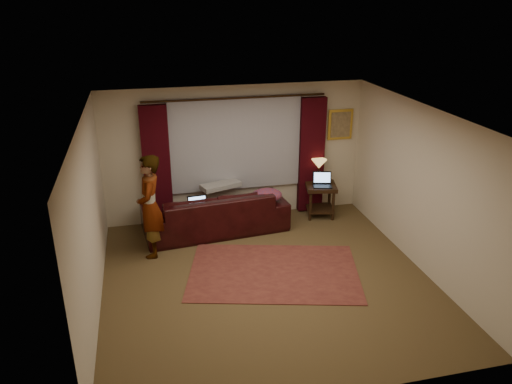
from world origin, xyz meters
TOP-DOWN VIEW (x-y plane):
  - floor at (0.00, 0.00)m, footprint 5.00×5.00m
  - ceiling at (0.00, 0.00)m, footprint 5.00×5.00m
  - wall_back at (0.00, 2.50)m, footprint 5.00×0.02m
  - wall_front at (0.00, -2.50)m, footprint 5.00×0.02m
  - wall_left at (-2.50, 0.00)m, footprint 0.02×5.00m
  - wall_right at (2.50, 0.00)m, footprint 0.02×5.00m
  - sheer_curtain at (0.00, 2.44)m, footprint 2.50×0.05m
  - drape_left at (-1.50, 2.39)m, footprint 0.50×0.14m
  - drape_right at (1.50, 2.39)m, footprint 0.50×0.14m
  - curtain_rod at (0.00, 2.39)m, footprint 0.04×0.04m
  - picture_frame at (2.10, 2.47)m, footprint 0.50×0.04m
  - sofa at (-0.51, 1.92)m, footprint 2.73×1.40m
  - throw_blanket at (-0.35, 2.22)m, footprint 0.81×0.53m
  - clothing_pile at (0.44, 1.80)m, footprint 0.59×0.46m
  - laptop_sofa at (-0.84, 1.64)m, footprint 0.37×0.40m
  - area_rug at (0.16, 0.20)m, footprint 3.05×2.41m
  - end_table at (1.62, 2.09)m, footprint 0.68×0.68m
  - tiffany_lamp at (1.60, 2.21)m, footprint 0.41×0.41m
  - laptop_table at (1.61, 1.99)m, footprint 0.44×0.47m
  - person at (-1.69, 1.26)m, footprint 0.57×0.57m

SIDE VIEW (x-z plane):
  - floor at x=0.00m, z-range -0.01..0.00m
  - area_rug at x=0.16m, z-range 0.00..0.01m
  - end_table at x=1.62m, z-range 0.00..0.67m
  - sofa at x=-0.51m, z-range 0.00..1.06m
  - clothing_pile at x=0.44m, z-range 0.53..0.78m
  - laptop_sofa at x=-0.84m, z-range 0.53..0.78m
  - laptop_table at x=1.61m, z-range 0.67..0.93m
  - person at x=-1.69m, z-range 0.00..1.76m
  - tiffany_lamp at x=1.60m, z-range 0.67..1.14m
  - throw_blanket at x=-0.35m, z-range 1.01..1.10m
  - drape_left at x=-1.50m, z-range 0.03..2.33m
  - drape_right at x=1.50m, z-range 0.03..2.33m
  - wall_back at x=0.00m, z-range 0.00..2.60m
  - wall_front at x=0.00m, z-range 0.00..2.60m
  - wall_left at x=-2.50m, z-range 0.00..2.60m
  - wall_right at x=2.50m, z-range 0.00..2.60m
  - sheer_curtain at x=0.00m, z-range 0.60..2.40m
  - picture_frame at x=2.10m, z-range 1.45..2.05m
  - curtain_rod at x=0.00m, z-range 0.68..4.08m
  - ceiling at x=0.00m, z-range 2.59..2.61m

